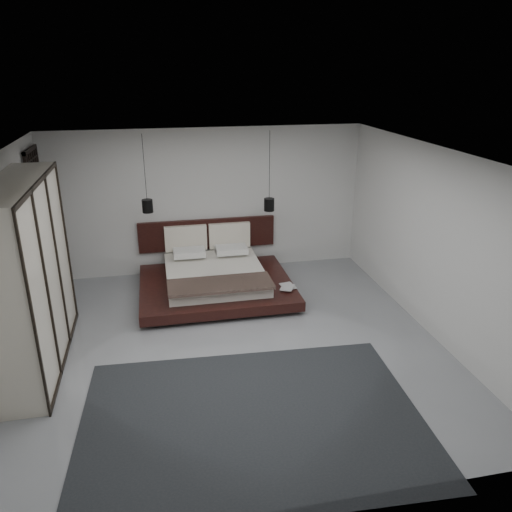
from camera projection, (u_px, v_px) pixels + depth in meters
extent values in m
plane|color=gray|center=(235.00, 345.00, 7.38)|extent=(6.00, 6.00, 0.00)
plane|color=white|center=(231.00, 155.00, 6.37)|extent=(6.00, 6.00, 0.00)
plane|color=silver|center=(208.00, 202.00, 9.61)|extent=(6.00, 0.00, 6.00)
plane|color=silver|center=(291.00, 384.00, 4.13)|extent=(6.00, 0.00, 6.00)
plane|color=silver|center=(431.00, 242.00, 7.44)|extent=(0.00, 6.00, 6.00)
cube|color=black|center=(42.00, 224.00, 8.59)|extent=(0.05, 0.90, 2.60)
cube|color=black|center=(216.00, 293.00, 8.95)|extent=(2.09, 1.71, 0.08)
cube|color=black|center=(216.00, 287.00, 8.91)|extent=(2.66, 2.19, 0.17)
cube|color=silver|center=(215.00, 274.00, 8.95)|extent=(1.71, 1.90, 0.21)
cube|color=black|center=(220.00, 284.00, 8.23)|extent=(1.73, 0.67, 0.05)
cube|color=silver|center=(189.00, 253.00, 9.49)|extent=(0.59, 0.38, 0.11)
cube|color=silver|center=(230.00, 250.00, 9.64)|extent=(0.59, 0.38, 0.11)
cube|color=silver|center=(189.00, 253.00, 9.35)|extent=(0.59, 0.38, 0.11)
cube|color=silver|center=(231.00, 249.00, 9.50)|extent=(0.59, 0.38, 0.11)
cube|color=black|center=(207.00, 234.00, 9.80)|extent=(2.66, 0.08, 0.60)
cube|color=silver|center=(186.00, 238.00, 9.65)|extent=(0.81, 0.10, 0.50)
cube|color=silver|center=(230.00, 235.00, 9.81)|extent=(0.81, 0.10, 0.50)
imported|color=#99724C|center=(282.00, 287.00, 8.65)|extent=(0.27, 0.33, 0.03)
imported|color=#99724C|center=(282.00, 287.00, 8.61)|extent=(0.32, 0.35, 0.02)
cylinder|color=black|center=(144.00, 167.00, 8.48)|extent=(0.01, 0.01, 1.13)
cylinder|color=black|center=(147.00, 206.00, 8.72)|extent=(0.19, 0.19, 0.23)
cylinder|color=#FFE0B2|center=(148.00, 212.00, 8.76)|extent=(0.14, 0.14, 0.01)
cylinder|color=black|center=(270.00, 165.00, 8.91)|extent=(0.01, 0.01, 1.22)
cylinder|color=black|center=(269.00, 205.00, 9.17)|extent=(0.19, 0.19, 0.23)
cylinder|color=#FFE0B2|center=(269.00, 210.00, 9.21)|extent=(0.14, 0.14, 0.01)
cube|color=beige|center=(28.00, 277.00, 6.53)|extent=(0.59, 2.54, 2.54)
cube|color=black|center=(38.00, 183.00, 6.14)|extent=(0.03, 2.54, 0.06)
cube|color=black|center=(66.00, 356.00, 7.04)|extent=(0.03, 2.54, 0.06)
cube|color=black|center=(33.00, 320.00, 5.43)|extent=(0.03, 0.05, 2.54)
cube|color=black|center=(47.00, 288.00, 6.20)|extent=(0.03, 0.05, 2.54)
cube|color=black|center=(58.00, 263.00, 6.98)|extent=(0.03, 0.05, 2.54)
cube|color=black|center=(67.00, 243.00, 7.75)|extent=(0.03, 0.05, 2.54)
cube|color=black|center=(252.00, 420.00, 5.81)|extent=(4.10, 3.02, 0.02)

